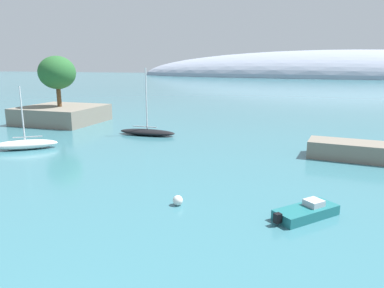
# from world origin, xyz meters

# --- Properties ---
(shore_outcrop) EXTENTS (12.31, 11.52, 2.73)m
(shore_outcrop) POSITION_xyz_m (-31.37, 41.98, 1.37)
(shore_outcrop) COLOR gray
(shore_outcrop) RESTS_ON ground
(tree_clump_shore) EXTENTS (5.91, 5.91, 8.19)m
(tree_clump_shore) POSITION_xyz_m (-31.33, 41.57, 8.23)
(tree_clump_shore) COLOR brown
(tree_clump_shore) RESTS_ON shore_outcrop
(distant_ridge) EXTENTS (288.83, 79.30, 35.50)m
(distant_ridge) POSITION_xyz_m (28.10, 256.81, 0.00)
(distant_ridge) COLOR #8E99AD
(distant_ridge) RESTS_ON ground
(sailboat_black_near_shore) EXTENTS (8.18, 2.45, 9.18)m
(sailboat_black_near_shore) POSITION_xyz_m (-13.26, 36.73, 0.49)
(sailboat_black_near_shore) COLOR black
(sailboat_black_near_shore) RESTS_ON water
(sailboat_white_mid_mooring) EXTENTS (6.96, 5.76, 7.30)m
(sailboat_white_mid_mooring) POSITION_xyz_m (-23.24, 24.76, 0.58)
(sailboat_white_mid_mooring) COLOR white
(sailboat_white_mid_mooring) RESTS_ON water
(motorboat_teal_alongside_breakwater) EXTENTS (4.29, 4.51, 1.08)m
(motorboat_teal_alongside_breakwater) POSITION_xyz_m (8.29, 15.18, 0.38)
(motorboat_teal_alongside_breakwater) COLOR #1E6B70
(motorboat_teal_alongside_breakwater) RESTS_ON water
(mooring_buoy_white) EXTENTS (0.72, 0.72, 0.72)m
(mooring_buoy_white) POSITION_xyz_m (-0.43, 14.47, 0.36)
(mooring_buoy_white) COLOR silver
(mooring_buoy_white) RESTS_ON water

